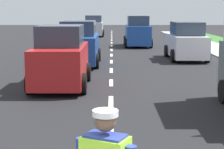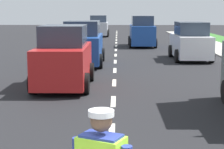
{
  "view_description": "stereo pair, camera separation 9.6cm",
  "coord_description": "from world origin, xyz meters",
  "px_view_note": "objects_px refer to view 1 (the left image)",
  "views": [
    {
      "loc": [
        0.03,
        -2.58,
        2.64
      ],
      "look_at": [
        -0.01,
        6.87,
        1.1
      ],
      "focal_mm": 63.46,
      "sensor_mm": 36.0,
      "label": 1
    },
    {
      "loc": [
        0.13,
        -2.58,
        2.64
      ],
      "look_at": [
        -0.01,
        6.87,
        1.1
      ],
      "focal_mm": 63.46,
      "sensor_mm": 36.0,
      "label": 2
    }
  ],
  "objects_px": {
    "car_oncoming_third": "(96,27)",
    "car_parked_far": "(188,42)",
    "car_outgoing_far": "(139,32)",
    "car_oncoming_lead": "(63,59)",
    "car_oncoming_second": "(81,44)"
  },
  "relations": [
    {
      "from": "car_outgoing_far",
      "to": "car_parked_far",
      "type": "height_order",
      "value": "car_outgoing_far"
    },
    {
      "from": "car_outgoing_far",
      "to": "car_oncoming_lead",
      "type": "distance_m",
      "value": 15.94
    },
    {
      "from": "car_oncoming_lead",
      "to": "car_oncoming_second",
      "type": "bearing_deg",
      "value": 88.57
    },
    {
      "from": "car_outgoing_far",
      "to": "car_oncoming_third",
      "type": "height_order",
      "value": "car_outgoing_far"
    },
    {
      "from": "car_oncoming_third",
      "to": "car_oncoming_second",
      "type": "bearing_deg",
      "value": -89.36
    },
    {
      "from": "car_oncoming_second",
      "to": "car_parked_far",
      "type": "bearing_deg",
      "value": 19.38
    },
    {
      "from": "car_oncoming_second",
      "to": "car_oncoming_lead",
      "type": "height_order",
      "value": "car_oncoming_lead"
    },
    {
      "from": "car_oncoming_lead",
      "to": "car_outgoing_far",
      "type": "bearing_deg",
      "value": 76.81
    },
    {
      "from": "car_oncoming_lead",
      "to": "car_parked_far",
      "type": "bearing_deg",
      "value": 53.25
    },
    {
      "from": "car_oncoming_third",
      "to": "car_parked_far",
      "type": "bearing_deg",
      "value": -73.1
    },
    {
      "from": "car_oncoming_second",
      "to": "car_oncoming_lead",
      "type": "relative_size",
      "value": 1.12
    },
    {
      "from": "car_oncoming_third",
      "to": "car_oncoming_lead",
      "type": "height_order",
      "value": "car_oncoming_lead"
    },
    {
      "from": "car_parked_far",
      "to": "car_oncoming_third",
      "type": "bearing_deg",
      "value": 106.9
    },
    {
      "from": "car_outgoing_far",
      "to": "car_oncoming_third",
      "type": "relative_size",
      "value": 1.03
    },
    {
      "from": "car_outgoing_far",
      "to": "car_oncoming_third",
      "type": "bearing_deg",
      "value": 108.06
    }
  ]
}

